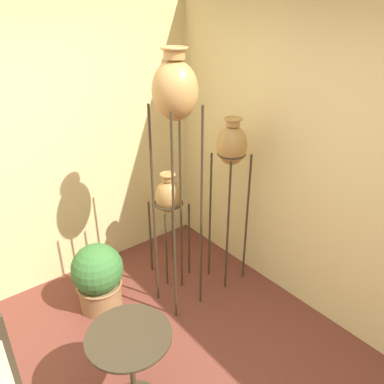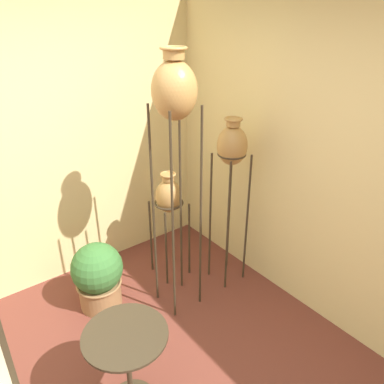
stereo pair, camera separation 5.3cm
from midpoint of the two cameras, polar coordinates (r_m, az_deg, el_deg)
wall_back at (r=3.48m, az=-26.60°, el=5.05°), size 7.67×0.06×2.70m
wall_right at (r=3.04m, az=20.62°, el=3.39°), size 0.06×7.67×2.70m
vase_stand_tall at (r=2.76m, az=-3.15°, el=14.21°), size 0.33×0.33×2.21m
vase_stand_medium at (r=3.26m, az=5.59°, el=6.30°), size 0.26×0.26×1.63m
vase_stand_short at (r=3.51m, az=-4.06°, el=-0.94°), size 0.29×0.29×1.10m
side_table at (r=2.62m, az=-9.98°, el=-23.19°), size 0.54×0.54×0.64m
potted_plant at (r=3.47m, az=-14.54°, el=-12.31°), size 0.45×0.45×0.63m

